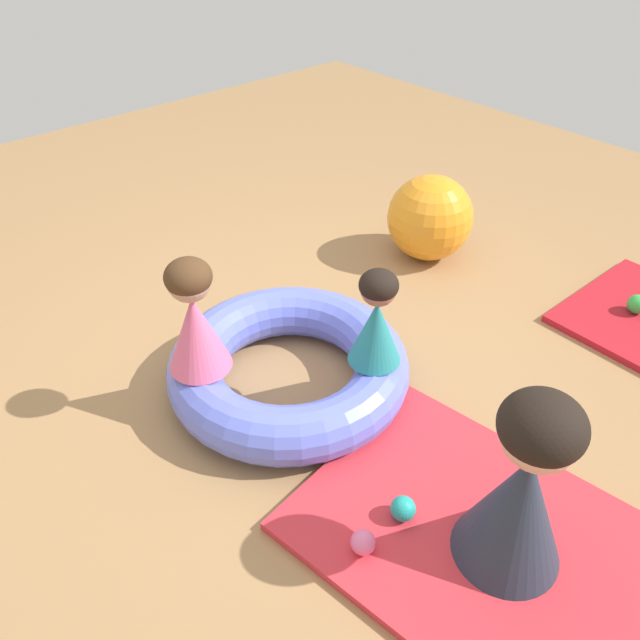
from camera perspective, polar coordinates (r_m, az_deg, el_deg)
name	(u,v)px	position (r m, az deg, el deg)	size (l,w,h in m)	color
ground_plane	(292,367)	(3.19, -2.56, -4.29)	(8.00, 8.00, 0.00)	#9E7549
gym_mat_near_right	(503,553)	(2.57, 16.34, -19.72)	(1.53, 1.01, 0.04)	red
inflatable_cushion	(289,366)	(3.00, -2.87, -4.22)	(1.15, 1.15, 0.26)	#6070E5
child_in_pink	(194,317)	(2.69, -11.39, 0.26)	(0.36, 0.36, 0.55)	#E5608E
child_in_teal	(377,319)	(2.70, 5.17, 0.13)	(0.29, 0.29, 0.47)	teal
adult_seated	(524,486)	(2.26, 18.09, -14.17)	(0.55, 0.55, 0.77)	#232D3D
play_ball_teal	(403,508)	(2.52, 7.58, -16.66)	(0.10, 0.10, 0.10)	teal
play_ball_pink	(363,542)	(2.42, 3.93, -19.56)	(0.09, 0.09, 0.09)	pink
play_ball_green	(637,304)	(3.87, 26.93, 1.29)	(0.11, 0.11, 0.11)	green
exercise_ball_large	(430,218)	(3.99, 9.99, 9.16)	(0.53, 0.53, 0.53)	orange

